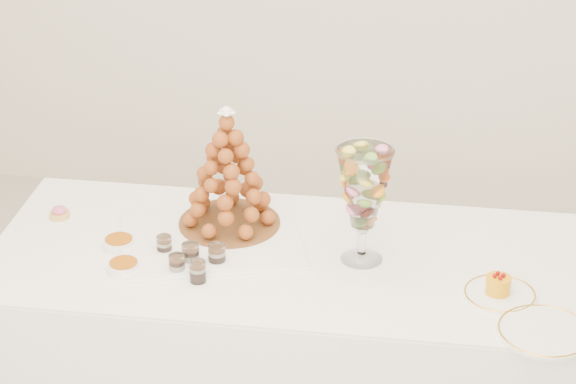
# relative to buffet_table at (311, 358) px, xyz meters

# --- Properties ---
(buffet_table) EXTENTS (2.05, 0.92, 0.76)m
(buffet_table) POSITION_rel_buffet_table_xyz_m (0.00, 0.00, 0.00)
(buffet_table) COLOR white
(buffet_table) RESTS_ON ground
(lace_tray) EXTENTS (0.66, 0.58, 0.02)m
(lace_tray) POSITION_rel_buffet_table_xyz_m (-0.33, 0.03, 0.39)
(lace_tray) COLOR white
(lace_tray) RESTS_ON buffet_table
(macaron_vase) EXTENTS (0.17, 0.17, 0.37)m
(macaron_vase) POSITION_rel_buffet_table_xyz_m (0.15, 0.02, 0.62)
(macaron_vase) COLOR white
(macaron_vase) RESTS_ON buffet_table
(cake_plate) EXTENTS (0.21, 0.21, 0.01)m
(cake_plate) POSITION_rel_buffet_table_xyz_m (0.57, -0.10, 0.38)
(cake_plate) COLOR white
(cake_plate) RESTS_ON buffet_table
(spare_plate) EXTENTS (0.26, 0.26, 0.01)m
(spare_plate) POSITION_rel_buffet_table_xyz_m (0.70, -0.27, 0.39)
(spare_plate) COLOR white
(spare_plate) RESTS_ON buffet_table
(pink_tart) EXTENTS (0.07, 0.07, 0.04)m
(pink_tart) POSITION_rel_buffet_table_xyz_m (-0.85, 0.08, 0.40)
(pink_tart) COLOR tan
(pink_tart) RESTS_ON buffet_table
(verrine_a) EXTENTS (0.05, 0.05, 0.06)m
(verrine_a) POSITION_rel_buffet_table_xyz_m (-0.45, -0.08, 0.41)
(verrine_a) COLOR white
(verrine_a) RESTS_ON buffet_table
(verrine_b) EXTENTS (0.06, 0.06, 0.07)m
(verrine_b) POSITION_rel_buffet_table_xyz_m (-0.35, -0.12, 0.42)
(verrine_b) COLOR white
(verrine_b) RESTS_ON buffet_table
(verrine_c) EXTENTS (0.05, 0.05, 0.07)m
(verrine_c) POSITION_rel_buffet_table_xyz_m (-0.27, -0.11, 0.42)
(verrine_c) COLOR white
(verrine_c) RESTS_ON buffet_table
(verrine_d) EXTENTS (0.06, 0.06, 0.07)m
(verrine_d) POSITION_rel_buffet_table_xyz_m (-0.37, -0.18, 0.41)
(verrine_d) COLOR white
(verrine_d) RESTS_ON buffet_table
(verrine_e) EXTENTS (0.05, 0.05, 0.07)m
(verrine_e) POSITION_rel_buffet_table_xyz_m (-0.30, -0.21, 0.41)
(verrine_e) COLOR white
(verrine_e) RESTS_ON buffet_table
(ramekin_back) EXTENTS (0.10, 0.10, 0.03)m
(ramekin_back) POSITION_rel_buffet_table_xyz_m (-0.60, -0.07, 0.39)
(ramekin_back) COLOR white
(ramekin_back) RESTS_ON buffet_table
(ramekin_front) EXTENTS (0.09, 0.09, 0.03)m
(ramekin_front) POSITION_rel_buffet_table_xyz_m (-0.54, -0.20, 0.39)
(ramekin_front) COLOR white
(ramekin_front) RESTS_ON buffet_table
(croquembouche) EXTENTS (0.34, 0.34, 0.40)m
(croquembouche) POSITION_rel_buffet_table_xyz_m (-0.29, 0.12, 0.60)
(croquembouche) COLOR brown
(croquembouche) RESTS_ON lace_tray
(mousse_cake) EXTENTS (0.07, 0.07, 0.06)m
(mousse_cake) POSITION_rel_buffet_table_xyz_m (0.56, -0.10, 0.42)
(mousse_cake) COLOR orange
(mousse_cake) RESTS_ON cake_plate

